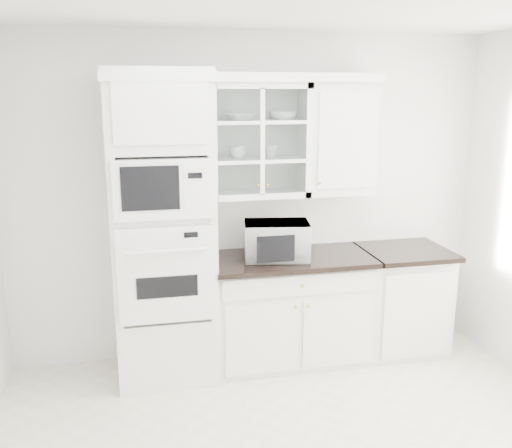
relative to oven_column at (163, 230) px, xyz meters
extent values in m
cube|color=white|center=(0.75, 0.32, 0.15)|extent=(4.00, 0.02, 2.70)
cube|color=white|center=(0.00, 0.01, 0.00)|extent=(0.76, 0.65, 2.40)
cube|color=white|center=(0.00, -0.33, -0.26)|extent=(0.70, 0.03, 0.72)
cube|color=black|center=(0.00, -0.35, -0.34)|extent=(0.44, 0.01, 0.16)
cube|color=white|center=(0.00, -0.33, 0.37)|extent=(0.70, 0.03, 0.43)
cube|color=black|center=(-0.09, -0.35, 0.39)|extent=(0.40, 0.01, 0.31)
cube|color=white|center=(1.03, 0.03, -0.76)|extent=(1.30, 0.60, 0.88)
cube|color=black|center=(1.03, 0.00, -0.30)|extent=(1.32, 0.67, 0.04)
cube|color=white|center=(2.03, 0.03, -0.76)|extent=(0.70, 0.60, 0.88)
cube|color=black|center=(2.03, 0.00, -0.30)|extent=(0.72, 0.67, 0.04)
cube|color=white|center=(0.78, 0.17, 0.65)|extent=(0.80, 0.33, 0.90)
cube|color=white|center=(0.78, 0.17, 0.50)|extent=(0.74, 0.29, 0.02)
cube|color=white|center=(0.78, 0.17, 0.80)|extent=(0.74, 0.29, 0.02)
cube|color=white|center=(1.46, 0.17, 0.65)|extent=(0.55, 0.33, 0.90)
cube|color=white|center=(0.68, 0.14, 1.14)|extent=(2.14, 0.38, 0.07)
imported|color=white|center=(0.90, 0.00, -0.13)|extent=(0.57, 0.50, 0.30)
imported|color=white|center=(0.64, 0.15, 0.84)|extent=(0.29, 0.29, 0.06)
imported|color=white|center=(0.98, 0.16, 0.84)|extent=(0.27, 0.27, 0.07)
imported|color=white|center=(0.61, 0.16, 0.56)|extent=(0.16, 0.16, 0.10)
imported|color=white|center=(0.89, 0.18, 0.56)|extent=(0.12, 0.12, 0.10)
camera|label=1|loc=(-0.19, -4.28, 1.07)|focal=40.00mm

